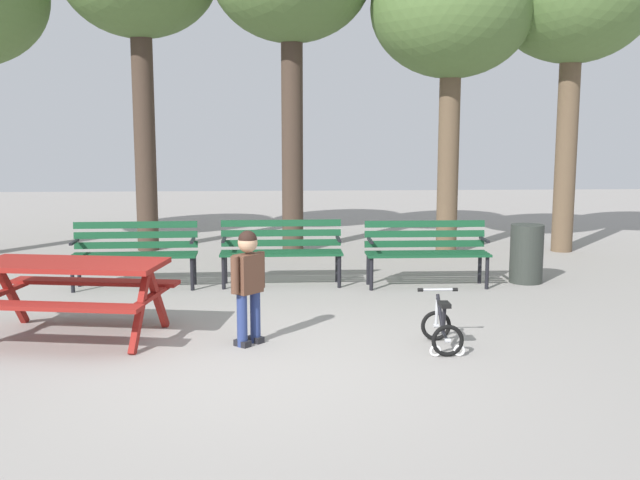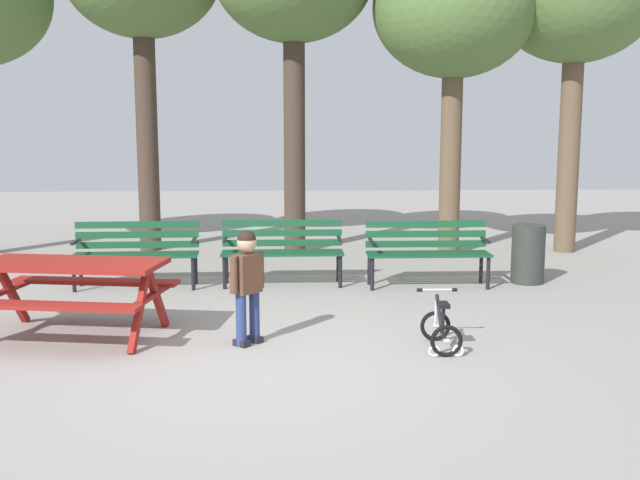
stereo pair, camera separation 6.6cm
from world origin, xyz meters
name	(u,v)px [view 2 (the right image)]	position (x,y,z in m)	size (l,w,h in m)	color
ground	(252,367)	(0.00, 0.00, 0.00)	(36.00, 36.00, 0.00)	gray
picnic_table	(72,279)	(-1.82, 1.04, 0.59)	(2.00, 1.62, 0.79)	maroon
park_bench_far_left	(136,249)	(-1.65, 3.37, 0.51)	(1.61, 0.51, 0.85)	#144728
park_bench_left	(282,247)	(0.26, 3.45, 0.51)	(1.60, 0.46, 0.85)	#144728
park_bench_right	(427,248)	(2.16, 3.27, 0.51)	(1.60, 0.46, 0.85)	#144728
child_standing	(247,277)	(-0.07, 0.70, 0.66)	(0.31, 0.33, 1.11)	navy
kids_bicycle	(441,328)	(1.76, 0.46, 0.20)	(0.39, 0.56, 0.54)	black
trash_bin	(528,254)	(3.55, 3.40, 0.39)	(0.44, 0.44, 0.79)	#2D332D
tree_right	(454,11)	(3.00, 5.81, 3.89)	(2.60, 2.60, 5.04)	brown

